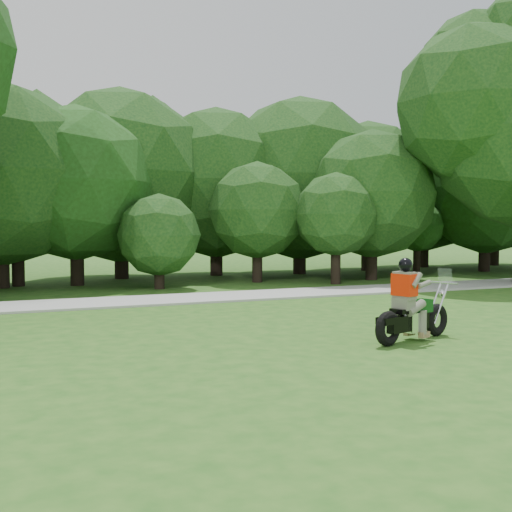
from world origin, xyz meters
TOP-DOWN VIEW (x-y plane):
  - ground at (0.00, 0.00)m, footprint 100.00×100.00m
  - walkway at (0.00, 8.00)m, footprint 60.00×2.20m
  - tree_line at (0.64, 14.55)m, footprint 39.06×10.93m
  - chopper_motorcycle at (0.05, 0.15)m, footprint 2.14×1.03m

SIDE VIEW (x-z plane):
  - ground at x=0.00m, z-range 0.00..0.00m
  - walkway at x=0.00m, z-range 0.00..0.06m
  - chopper_motorcycle at x=0.05m, z-range -0.20..1.35m
  - tree_line at x=0.64m, z-range -0.16..7.51m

